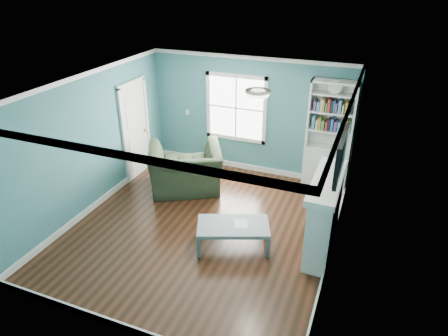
% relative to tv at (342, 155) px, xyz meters
% --- Properties ---
extents(floor, '(5.00, 5.00, 0.00)m').
position_rel_tv_xyz_m(floor, '(-2.20, -0.20, -1.72)').
color(floor, black).
rests_on(floor, ground).
extents(room_walls, '(5.00, 5.00, 5.00)m').
position_rel_tv_xyz_m(room_walls, '(-2.20, -0.20, -0.14)').
color(room_walls, '#376F7C').
rests_on(room_walls, ground).
extents(trim, '(4.50, 5.00, 2.60)m').
position_rel_tv_xyz_m(trim, '(-2.20, -0.20, -0.49)').
color(trim, white).
rests_on(trim, ground).
extents(window, '(1.40, 0.06, 1.50)m').
position_rel_tv_xyz_m(window, '(-2.50, 2.29, -0.27)').
color(window, white).
rests_on(window, room_walls).
extents(bookshelf, '(0.90, 0.35, 2.31)m').
position_rel_tv_xyz_m(bookshelf, '(-0.43, 2.10, -0.80)').
color(bookshelf, silver).
rests_on(bookshelf, ground).
extents(fireplace, '(0.44, 1.58, 1.30)m').
position_rel_tv_xyz_m(fireplace, '(-0.12, 0.00, -1.09)').
color(fireplace, black).
rests_on(fireplace, ground).
extents(tv, '(0.06, 1.10, 0.65)m').
position_rel_tv_xyz_m(tv, '(0.00, 0.00, 0.00)').
color(tv, black).
rests_on(tv, fireplace).
extents(door, '(0.12, 0.98, 2.17)m').
position_rel_tv_xyz_m(door, '(-4.42, 1.20, -0.65)').
color(door, silver).
rests_on(door, ground).
extents(ceiling_fixture, '(0.38, 0.38, 0.15)m').
position_rel_tv_xyz_m(ceiling_fixture, '(-1.30, -0.10, 0.82)').
color(ceiling_fixture, white).
rests_on(ceiling_fixture, room_walls).
extents(light_switch, '(0.08, 0.01, 0.12)m').
position_rel_tv_xyz_m(light_switch, '(-3.70, 2.28, -0.52)').
color(light_switch, white).
rests_on(light_switch, room_walls).
extents(recliner, '(1.72, 1.52, 1.26)m').
position_rel_tv_xyz_m(recliner, '(-3.11, 0.93, -1.09)').
color(recliner, '#1F2D1C').
rests_on(recliner, ground).
extents(coffee_table, '(1.33, 1.03, 0.43)m').
position_rel_tv_xyz_m(coffee_table, '(-1.51, -0.52, -1.35)').
color(coffee_table, '#444D52').
rests_on(coffee_table, ground).
extents(paper_sheet, '(0.29, 0.33, 0.00)m').
position_rel_tv_xyz_m(paper_sheet, '(-1.40, -0.45, -1.30)').
color(paper_sheet, white).
rests_on(paper_sheet, coffee_table).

